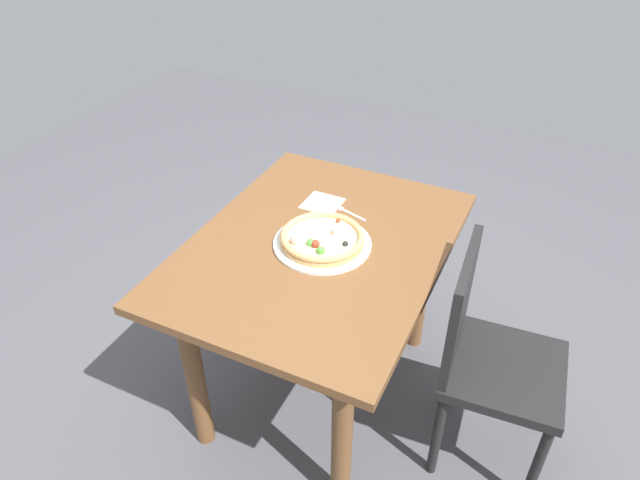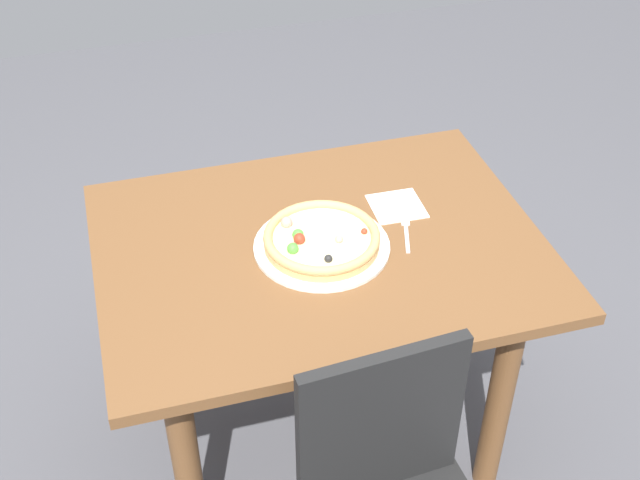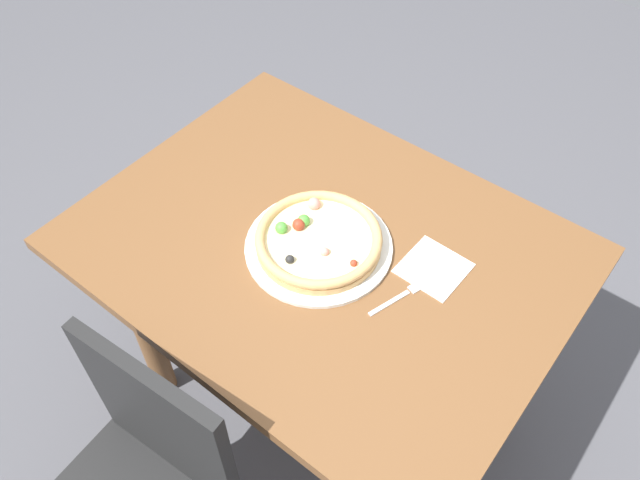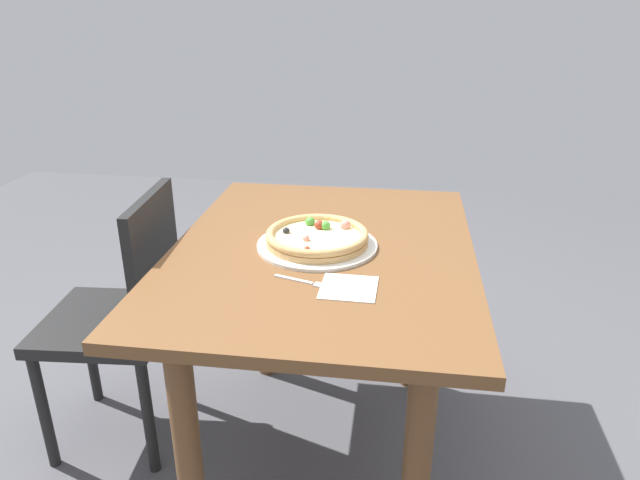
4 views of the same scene
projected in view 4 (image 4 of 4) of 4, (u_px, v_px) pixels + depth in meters
ground_plane at (322, 451)px, 1.98m from camera, size 6.00×6.00×0.00m
dining_table at (323, 287)px, 1.74m from camera, size 1.14×0.87×0.76m
chair_near at (125, 312)px, 1.88m from camera, size 0.43×0.43×0.89m
plate at (317, 244)px, 1.69m from camera, size 0.35×0.35×0.01m
pizza at (317, 236)px, 1.68m from camera, size 0.30×0.30×0.05m
fork at (308, 283)px, 1.47m from camera, size 0.06×0.16×0.00m
napkin at (349, 288)px, 1.45m from camera, size 0.14×0.14×0.00m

